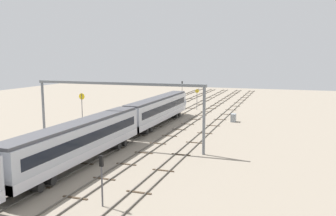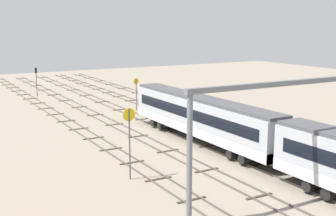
{
  "view_description": "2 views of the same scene",
  "coord_description": "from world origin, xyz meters",
  "px_view_note": "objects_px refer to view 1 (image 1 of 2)",
  "views": [
    {
      "loc": [
        -60.06,
        -21.59,
        12.06
      ],
      "look_at": [
        3.31,
        0.13,
        2.26
      ],
      "focal_mm": 37.82,
      "sensor_mm": 36.0,
      "label": 1
    },
    {
      "loc": [
        -40.68,
        25.83,
        12.54
      ],
      "look_at": [
        2.68,
        1.2,
        3.07
      ],
      "focal_mm": 47.78,
      "sensor_mm": 36.0,
      "label": 2
    }
  ],
  "objects_px": {
    "train": "(84,140)",
    "speed_sign_mid_trackside": "(82,105)",
    "signal_light_trackside_approach": "(182,87)",
    "relay_cabinet": "(233,118)",
    "signal_light_trackside_departure": "(102,173)",
    "overhead_gantry": "(117,96)",
    "speed_sign_near_foreground": "(197,97)"
  },
  "relations": [
    {
      "from": "train",
      "to": "speed_sign_mid_trackside",
      "type": "height_order",
      "value": "speed_sign_mid_trackside"
    },
    {
      "from": "speed_sign_mid_trackside",
      "to": "signal_light_trackside_approach",
      "type": "xyz_separation_m",
      "value": [
        46.66,
        -3.7,
        -0.71
      ]
    },
    {
      "from": "train",
      "to": "relay_cabinet",
      "type": "height_order",
      "value": "train"
    },
    {
      "from": "signal_light_trackside_departure",
      "to": "relay_cabinet",
      "type": "height_order",
      "value": "signal_light_trackside_departure"
    },
    {
      "from": "overhead_gantry",
      "to": "speed_sign_mid_trackside",
      "type": "bearing_deg",
      "value": 50.33
    },
    {
      "from": "speed_sign_mid_trackside",
      "to": "relay_cabinet",
      "type": "xyz_separation_m",
      "value": [
        14.02,
        -23.42,
        -3.19
      ]
    },
    {
      "from": "speed_sign_mid_trackside",
      "to": "signal_light_trackside_departure",
      "type": "relative_size",
      "value": 1.39
    },
    {
      "from": "relay_cabinet",
      "to": "overhead_gantry",
      "type": "bearing_deg",
      "value": 153.11
    },
    {
      "from": "speed_sign_near_foreground",
      "to": "overhead_gantry",
      "type": "bearing_deg",
      "value": 177.16
    },
    {
      "from": "signal_light_trackside_departure",
      "to": "overhead_gantry",
      "type": "bearing_deg",
      "value": 23.29
    },
    {
      "from": "train",
      "to": "speed_sign_near_foreground",
      "type": "bearing_deg",
      "value": -2.53
    },
    {
      "from": "relay_cabinet",
      "to": "train",
      "type": "bearing_deg",
      "value": 158.98
    },
    {
      "from": "signal_light_trackside_approach",
      "to": "relay_cabinet",
      "type": "relative_size",
      "value": 3.35
    },
    {
      "from": "signal_light_trackside_departure",
      "to": "speed_sign_near_foreground",
      "type": "bearing_deg",
      "value": 6.17
    },
    {
      "from": "overhead_gantry",
      "to": "relay_cabinet",
      "type": "xyz_separation_m",
      "value": [
        23.54,
        -11.94,
        -6.09
      ]
    },
    {
      "from": "train",
      "to": "signal_light_trackside_approach",
      "type": "relative_size",
      "value": 15.16
    },
    {
      "from": "signal_light_trackside_departure",
      "to": "relay_cabinet",
      "type": "relative_size",
      "value": 2.87
    },
    {
      "from": "train",
      "to": "signal_light_trackside_approach",
      "type": "height_order",
      "value": "signal_light_trackside_approach"
    },
    {
      "from": "speed_sign_near_foreground",
      "to": "signal_light_trackside_departure",
      "type": "bearing_deg",
      "value": -173.83
    },
    {
      "from": "train",
      "to": "overhead_gantry",
      "type": "xyz_separation_m",
      "value": [
        7.93,
        -0.15,
        4.18
      ]
    },
    {
      "from": "train",
      "to": "signal_light_trackside_departure",
      "type": "xyz_separation_m",
      "value": [
        -9.68,
        -7.73,
        0.14
      ]
    },
    {
      "from": "relay_cabinet",
      "to": "signal_light_trackside_approach",
      "type": "bearing_deg",
      "value": 31.13
    },
    {
      "from": "train",
      "to": "relay_cabinet",
      "type": "xyz_separation_m",
      "value": [
        31.47,
        -12.09,
        -1.92
      ]
    },
    {
      "from": "signal_light_trackside_approach",
      "to": "train",
      "type": "bearing_deg",
      "value": -173.22
    },
    {
      "from": "signal_light_trackside_departure",
      "to": "relay_cabinet",
      "type": "distance_m",
      "value": 41.43
    },
    {
      "from": "overhead_gantry",
      "to": "signal_light_trackside_approach",
      "type": "distance_m",
      "value": 56.83
    },
    {
      "from": "train",
      "to": "signal_light_trackside_departure",
      "type": "distance_m",
      "value": 12.39
    },
    {
      "from": "speed_sign_mid_trackside",
      "to": "train",
      "type": "bearing_deg",
      "value": -147.01
    },
    {
      "from": "speed_sign_near_foreground",
      "to": "speed_sign_mid_trackside",
      "type": "distance_m",
      "value": 29.61
    },
    {
      "from": "signal_light_trackside_approach",
      "to": "relay_cabinet",
      "type": "bearing_deg",
      "value": -148.87
    },
    {
      "from": "speed_sign_mid_trackside",
      "to": "signal_light_trackside_departure",
      "type": "bearing_deg",
      "value": -144.91
    },
    {
      "from": "speed_sign_mid_trackside",
      "to": "signal_light_trackside_departure",
      "type": "distance_m",
      "value": 33.18
    }
  ]
}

